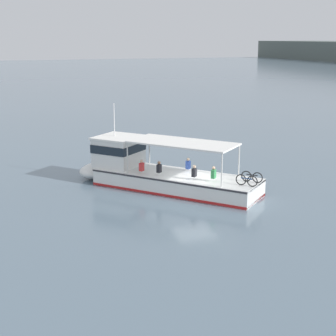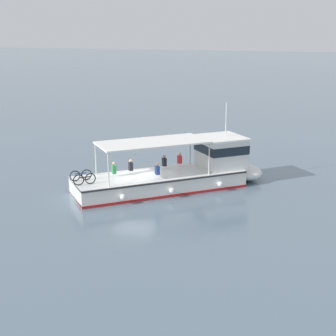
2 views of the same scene
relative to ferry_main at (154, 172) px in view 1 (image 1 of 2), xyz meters
The scene contains 2 objects.
ground_plane 3.33m from the ferry_main, 33.23° to the left, with size 400.00×400.00×0.00m, color slate.
ferry_main is the anchor object (origin of this frame).
Camera 1 is at (28.18, -11.66, 9.57)m, focal length 54.86 mm.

